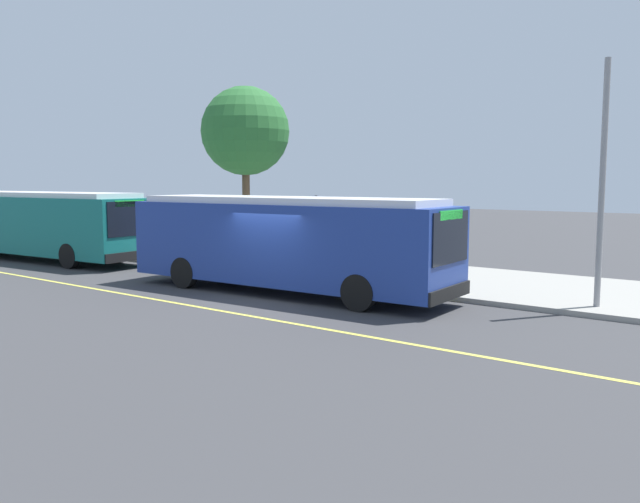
{
  "coord_description": "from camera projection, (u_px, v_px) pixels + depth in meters",
  "views": [
    {
      "loc": [
        12.62,
        -14.04,
        3.45
      ],
      "look_at": [
        1.09,
        0.87,
        1.39
      ],
      "focal_mm": 36.55,
      "sensor_mm": 36.0,
      "label": 1
    }
  ],
  "objects": [
    {
      "name": "ground_plane",
      "position": [
        272.0,
        299.0,
        19.09
      ],
      "size": [
        120.0,
        120.0,
        0.0
      ],
      "primitive_type": "plane",
      "color": "#38383A"
    },
    {
      "name": "sidewalk_curb",
      "position": [
        382.0,
        273.0,
        23.8
      ],
      "size": [
        44.0,
        6.4,
        0.15
      ],
      "primitive_type": "cube",
      "color": "gray",
      "rests_on": "ground_plane"
    },
    {
      "name": "lane_stripe_center",
      "position": [
        217.0,
        310.0,
        17.36
      ],
      "size": [
        36.0,
        0.14,
        0.01
      ],
      "primitive_type": "cube",
      "color": "#E0D64C",
      "rests_on": "ground_plane"
    },
    {
      "name": "transit_bus_main",
      "position": [
        286.0,
        241.0,
        19.91
      ],
      "size": [
        10.96,
        3.1,
        2.95
      ],
      "color": "navy",
      "rests_on": "ground_plane"
    },
    {
      "name": "transit_bus_second",
      "position": [
        39.0,
        223.0,
        28.33
      ],
      "size": [
        11.98,
        3.47,
        2.95
      ],
      "color": "#146B66",
      "rests_on": "ground_plane"
    },
    {
      "name": "bus_shelter",
      "position": [
        305.0,
        220.0,
        25.18
      ],
      "size": [
        2.9,
        1.6,
        2.48
      ],
      "color": "#333338",
      "rests_on": "sidewalk_curb"
    },
    {
      "name": "waiting_bench",
      "position": [
        308.0,
        253.0,
        25.35
      ],
      "size": [
        1.6,
        0.48,
        0.95
      ],
      "color": "brown",
      "rests_on": "sidewalk_curb"
    },
    {
      "name": "route_sign_post",
      "position": [
        316.0,
        224.0,
        22.24
      ],
      "size": [
        0.44,
        0.08,
        2.8
      ],
      "color": "#333338",
      "rests_on": "sidewalk_curb"
    },
    {
      "name": "pedestrian_commuter",
      "position": [
        290.0,
        244.0,
        24.0
      ],
      "size": [
        0.24,
        0.4,
        1.69
      ],
      "color": "#282D47",
      "rests_on": "sidewalk_curb"
    },
    {
      "name": "street_tree_near_shelter",
      "position": [
        245.0,
        132.0,
        30.28
      ],
      "size": [
        4.12,
        4.12,
        7.65
      ],
      "color": "brown",
      "rests_on": "sidewalk_curb"
    },
    {
      "name": "utility_pole",
      "position": [
        602.0,
        184.0,
        16.79
      ],
      "size": [
        0.16,
        0.16,
        6.4
      ],
      "primitive_type": "cylinder",
      "color": "gray",
      "rests_on": "sidewalk_curb"
    }
  ]
}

